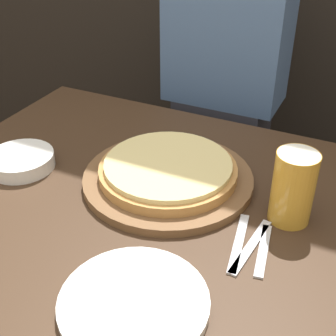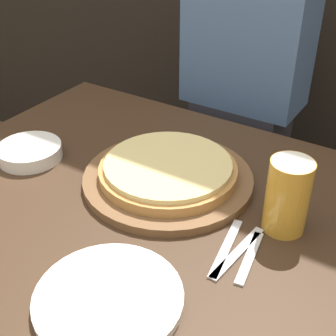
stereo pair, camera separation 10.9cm
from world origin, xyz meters
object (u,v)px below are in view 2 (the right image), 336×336
(diner_person, at_px, (241,123))
(dinner_plate, at_px, (109,298))
(dinner_knife, at_px, (238,253))
(pizza_on_board, at_px, (168,174))
(beer_glass, at_px, (288,193))
(fork, at_px, (226,248))
(side_bowl, at_px, (30,152))
(spoon, at_px, (249,258))

(diner_person, bearing_deg, dinner_plate, -79.56)
(dinner_knife, xyz_separation_m, diner_person, (-0.31, 0.69, -0.10))
(pizza_on_board, relative_size, beer_glass, 2.52)
(fork, bearing_deg, side_bowl, 176.23)
(side_bowl, distance_m, spoon, 0.63)
(beer_glass, xyz_separation_m, dinner_plate, (-0.18, -0.35, -0.08))
(dinner_plate, height_order, diner_person, diner_person)
(pizza_on_board, height_order, diner_person, diner_person)
(pizza_on_board, xyz_separation_m, spoon, (0.27, -0.13, -0.02))
(side_bowl, distance_m, dinner_knife, 0.61)
(fork, height_order, dinner_knife, same)
(dinner_knife, bearing_deg, fork, 180.00)
(fork, bearing_deg, spoon, 0.00)
(pizza_on_board, relative_size, diner_person, 0.31)
(beer_glass, bearing_deg, pizza_on_board, 177.75)
(beer_glass, height_order, dinner_plate, beer_glass)
(diner_person, bearing_deg, side_bowl, -114.65)
(dinner_knife, relative_size, diner_person, 0.14)
(pizza_on_board, xyz_separation_m, beer_glass, (0.29, -0.01, 0.06))
(pizza_on_board, xyz_separation_m, fork, (0.22, -0.13, -0.02))
(pizza_on_board, distance_m, side_bowl, 0.37)
(pizza_on_board, relative_size, fork, 2.24)
(pizza_on_board, bearing_deg, dinner_knife, -28.73)
(pizza_on_board, bearing_deg, dinner_plate, -73.19)
(spoon, relative_size, diner_person, 0.12)
(fork, bearing_deg, pizza_on_board, 148.60)
(dinner_plate, height_order, fork, dinner_plate)
(spoon, xyz_separation_m, diner_person, (-0.33, 0.69, -0.10))
(beer_glass, bearing_deg, spoon, -98.94)
(dinner_plate, distance_m, side_bowl, 0.54)
(side_bowl, relative_size, fork, 0.91)
(beer_glass, xyz_separation_m, spoon, (-0.02, -0.12, -0.08))
(beer_glass, distance_m, diner_person, 0.69)
(spoon, bearing_deg, pizza_on_board, 153.55)
(beer_glass, relative_size, fork, 0.89)
(dinner_knife, distance_m, diner_person, 0.76)
(spoon, bearing_deg, beer_glass, 81.06)
(fork, relative_size, spoon, 1.17)
(pizza_on_board, xyz_separation_m, side_bowl, (-0.36, -0.10, -0.01))
(pizza_on_board, height_order, dinner_knife, pizza_on_board)
(diner_person, bearing_deg, dinner_knife, -66.13)
(dinner_knife, bearing_deg, dinner_plate, -120.74)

